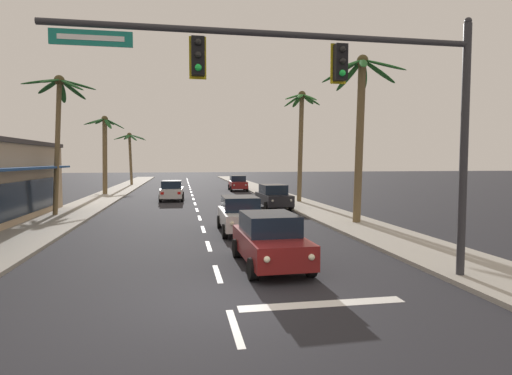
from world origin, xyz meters
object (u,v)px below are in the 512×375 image
(sedan_lead_at_stop_bar, at_px, (270,240))
(palm_right_third, at_px, (301,126))
(sedan_oncoming_far, at_px, (172,190))
(palm_left_third, at_px, (105,143))
(palm_left_second, at_px, (59,109))
(sedan_parked_nearest_kerb, at_px, (273,196))
(traffic_signal_mast, at_px, (347,90))
(sedan_third_in_queue, at_px, (240,214))
(palm_right_second, at_px, (360,109))
(sedan_parked_mid_kerb, at_px, (238,183))
(palm_left_farthest, at_px, (130,147))

(sedan_lead_at_stop_bar, distance_m, palm_right_third, 20.77)
(sedan_oncoming_far, distance_m, palm_left_third, 9.97)
(palm_left_second, bearing_deg, sedan_parked_nearest_kerb, 8.36)
(sedan_lead_at_stop_bar, bearing_deg, traffic_signal_mast, -57.72)
(sedan_lead_at_stop_bar, height_order, sedan_oncoming_far, same)
(sedan_third_in_queue, relative_size, palm_right_second, 0.51)
(sedan_parked_nearest_kerb, xyz_separation_m, palm_right_third, (2.95, 3.38, 5.19))
(sedan_lead_at_stop_bar, xyz_separation_m, sedan_parked_mid_kerb, (3.43, 33.20, 0.00))
(sedan_parked_nearest_kerb, distance_m, palm_right_second, 9.91)
(sedan_lead_at_stop_bar, height_order, sedan_third_in_queue, same)
(sedan_parked_mid_kerb, distance_m, palm_left_farthest, 17.91)
(sedan_parked_mid_kerb, distance_m, palm_right_second, 26.23)
(sedan_oncoming_far, bearing_deg, palm_left_farthest, 104.88)
(traffic_signal_mast, xyz_separation_m, sedan_parked_nearest_kerb, (2.05, 18.08, -4.36))
(sedan_oncoming_far, relative_size, palm_left_farthest, 0.64)
(traffic_signal_mast, distance_m, sedan_third_in_queue, 9.97)
(sedan_third_in_queue, xyz_separation_m, sedan_parked_mid_kerb, (3.49, 26.81, 0.00))
(palm_right_second, bearing_deg, palm_left_third, 127.04)
(sedan_third_in_queue, xyz_separation_m, palm_right_third, (6.60, 12.63, 5.19))
(sedan_oncoming_far, bearing_deg, sedan_lead_at_stop_bar, -81.19)
(sedan_oncoming_far, height_order, palm_left_farthest, palm_left_farthest)
(sedan_parked_nearest_kerb, xyz_separation_m, palm_right_second, (2.81, -7.99, 5.15))
(sedan_lead_at_stop_bar, bearing_deg, palm_right_third, 71.04)
(palm_left_farthest, height_order, palm_right_second, palm_right_second)
(sedan_third_in_queue, distance_m, palm_right_second, 8.36)
(palm_left_third, height_order, palm_right_second, palm_right_second)
(palm_left_farthest, distance_m, palm_right_third, 30.42)
(sedan_third_in_queue, bearing_deg, sedan_parked_nearest_kerb, 68.49)
(sedan_lead_at_stop_bar, bearing_deg, sedan_parked_mid_kerb, 84.11)
(traffic_signal_mast, height_order, sedan_parked_nearest_kerb, traffic_signal_mast)
(sedan_oncoming_far, distance_m, palm_left_farthest, 23.20)
(sedan_third_in_queue, height_order, palm_left_farthest, palm_left_farthest)
(sedan_oncoming_far, height_order, palm_right_third, palm_right_third)
(sedan_third_in_queue, xyz_separation_m, sedan_parked_nearest_kerb, (3.65, 9.26, 0.00))
(sedan_third_in_queue, bearing_deg, traffic_signal_mast, -79.75)
(sedan_oncoming_far, bearing_deg, sedan_third_in_queue, -78.07)
(palm_left_third, relative_size, palm_right_third, 0.87)
(sedan_lead_at_stop_bar, relative_size, sedan_third_in_queue, 1.01)
(sedan_oncoming_far, relative_size, palm_right_second, 0.51)
(sedan_third_in_queue, relative_size, sedan_parked_nearest_kerb, 0.99)
(palm_left_second, height_order, palm_left_farthest, palm_left_second)
(sedan_parked_nearest_kerb, height_order, palm_right_second, palm_right_second)
(palm_left_third, height_order, palm_left_farthest, palm_left_third)
(sedan_parked_nearest_kerb, xyz_separation_m, palm_left_third, (-13.54, 13.68, 4.15))
(sedan_parked_mid_kerb, bearing_deg, palm_right_second, -83.36)
(sedan_lead_at_stop_bar, bearing_deg, palm_left_second, 125.62)
(palm_right_third, bearing_deg, sedan_oncoming_far, 158.96)
(sedan_oncoming_far, xyz_separation_m, palm_right_third, (10.08, -3.88, 5.19))
(palm_left_farthest, bearing_deg, sedan_oncoming_far, -75.12)
(palm_left_third, xyz_separation_m, palm_right_third, (16.49, -10.30, 1.04))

